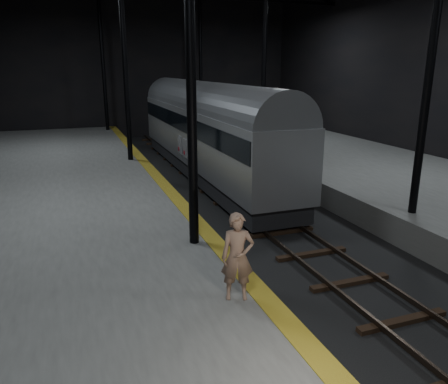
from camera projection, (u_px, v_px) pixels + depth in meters
name	position (u px, v px, depth m)	size (l,w,h in m)	color
ground	(259.00, 216.00, 17.29)	(44.00, 44.00, 0.00)	black
platform_left	(56.00, 227.00, 14.69)	(9.00, 43.80, 1.00)	#51514F
platform_right	(411.00, 187.00, 19.61)	(9.00, 43.80, 1.00)	#51514F
tactile_strip	(178.00, 200.00, 15.94)	(0.50, 43.80, 0.01)	olive
track	(259.00, 215.00, 17.27)	(2.40, 43.00, 0.24)	#3F3328
train	(206.00, 126.00, 22.72)	(2.74, 18.28, 4.89)	#A1A3A9
woman	(238.00, 257.00, 8.96)	(0.68, 0.45, 1.87)	#8D6A56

